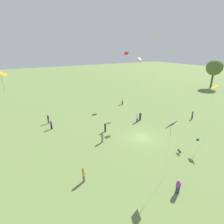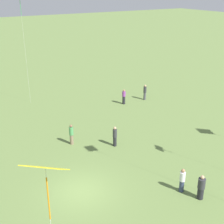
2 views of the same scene
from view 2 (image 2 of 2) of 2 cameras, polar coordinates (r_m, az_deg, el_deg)
name	(u,v)px [view 2 (image 2 of 2)]	position (r m, az deg, el deg)	size (l,w,h in m)	color
ground_plane	(81,192)	(21.01, -5.61, -14.29)	(240.00, 240.00, 0.00)	olive
person_1	(124,97)	(34.83, 2.18, 2.79)	(0.54, 0.54, 1.70)	#232328
person_2	(182,180)	(20.96, 12.71, -12.08)	(0.51, 0.51, 1.69)	#333D5B
person_3	(201,187)	(20.64, 15.99, -13.12)	(0.66, 0.66, 1.69)	#232328
person_4	(145,92)	(36.30, 6.03, 3.63)	(0.48, 0.48, 1.81)	#4C4C51
person_6	(115,136)	(25.75, 0.52, -4.46)	(0.42, 0.42, 1.75)	#232328
person_7	(71,134)	(26.24, -7.44, -4.08)	(0.47, 0.47, 1.79)	#847056
kite_2	(46,177)	(7.88, -11.93, -11.54)	(1.26, 1.25, 8.72)	yellow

